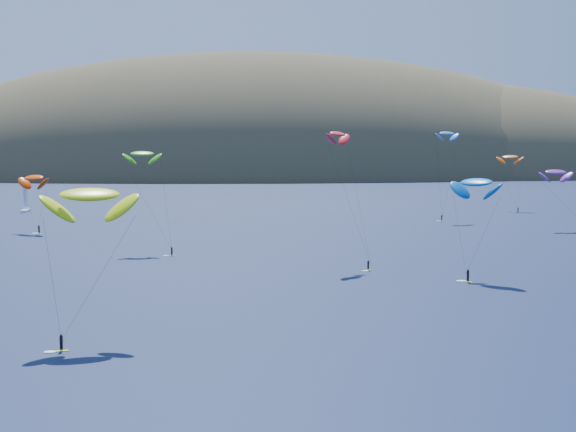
# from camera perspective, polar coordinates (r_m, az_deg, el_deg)

# --- Properties ---
(ground) EXTENTS (2800.00, 2800.00, 0.00)m
(ground) POSITION_cam_1_polar(r_m,az_deg,el_deg) (64.19, 17.31, -14.07)
(ground) COLOR black
(ground) RESTS_ON ground
(island) EXTENTS (730.00, 300.00, 210.00)m
(island) POSITION_cam_1_polar(r_m,az_deg,el_deg) (622.09, -0.10, 1.97)
(island) COLOR #3D3526
(island) RESTS_ON ground
(sailboat) EXTENTS (8.61, 7.49, 10.86)m
(sailboat) POSITION_cam_1_polar(r_m,az_deg,el_deg) (271.86, -18.18, 0.46)
(sailboat) COLOR white
(sailboat) RESTS_ON ground
(kitesurfer_1) EXTENTS (10.07, 9.77, 15.96)m
(kitesurfer_1) POSITION_cam_1_polar(r_m,az_deg,el_deg) (205.86, -17.64, 2.60)
(kitesurfer_1) COLOR #DDFF1C
(kitesurfer_1) RESTS_ON ground
(kitesurfer_2) EXTENTS (10.61, 10.07, 18.32)m
(kitesurfer_2) POSITION_cam_1_polar(r_m,az_deg,el_deg) (89.15, -13.92, 1.48)
(kitesurfer_2) COLOR #DDFF1C
(kitesurfer_2) RESTS_ON ground
(kitesurfer_3) EXTENTS (10.42, 11.10, 21.49)m
(kitesurfer_3) POSITION_cam_1_polar(r_m,az_deg,el_deg) (163.18, -10.33, 4.37)
(kitesurfer_3) COLOR #DDFF1C
(kitesurfer_3) RESTS_ON ground
(kitesurfer_4) EXTENTS (7.90, 5.35, 26.81)m
(kitesurfer_4) POSITION_cam_1_polar(r_m,az_deg,el_deg) (232.73, 11.24, 5.78)
(kitesurfer_4) COLOR #DDFF1C
(kitesurfer_4) RESTS_ON ground
(kitesurfer_5) EXTENTS (8.58, 10.41, 17.67)m
(kitesurfer_5) POSITION_cam_1_polar(r_m,az_deg,el_deg) (130.57, 13.24, 2.34)
(kitesurfer_5) COLOR #DDFF1C
(kitesurfer_5) RESTS_ON ground
(kitesurfer_6) EXTENTS (9.71, 10.70, 16.95)m
(kitesurfer_6) POSITION_cam_1_polar(r_m,az_deg,el_deg) (213.28, 18.51, 2.98)
(kitesurfer_6) COLOR #DDFF1C
(kitesurfer_6) RESTS_ON ground
(kitesurfer_9) EXTENTS (7.85, 11.79, 24.88)m
(kitesurfer_9) POSITION_cam_1_polar(r_m,az_deg,el_deg) (141.48, 3.56, 5.82)
(kitesurfer_9) COLOR #DDFF1C
(kitesurfer_9) RESTS_ON ground
(kitesurfer_11) EXTENTS (8.99, 14.61, 19.98)m
(kitesurfer_11) POSITION_cam_1_polar(r_m,az_deg,el_deg) (275.94, 15.51, 4.07)
(kitesurfer_11) COLOR #DDFF1C
(kitesurfer_11) RESTS_ON ground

